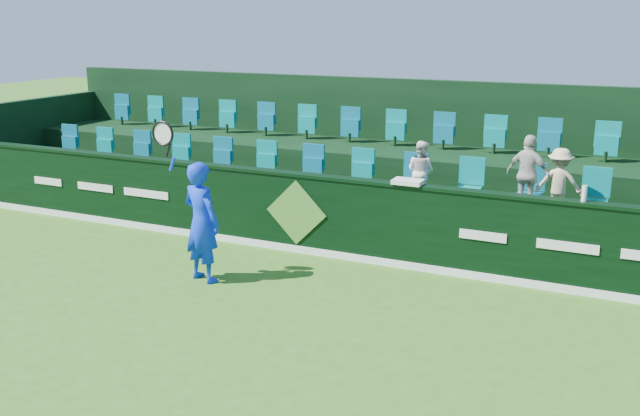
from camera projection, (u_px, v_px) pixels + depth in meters
The scene contains 13 objects.
ground at pixel (152, 346), 8.60m from camera, with size 60.00×60.00×0.00m, color #306919.
sponsor_hoarding at pixel (299, 212), 11.92m from camera, with size 16.00×0.25×1.35m.
stand_tier_front at pixel (326, 212), 12.96m from camera, with size 16.00×2.00×0.80m, color black.
stand_tier_back at pixel (365, 178), 14.56m from camera, with size 16.00×1.80×1.30m, color black.
stand_rear at pixel (373, 147), 14.80m from camera, with size 16.00×4.10×2.60m.
seat_row_front at pixel (335, 171), 13.13m from camera, with size 13.50×0.50×0.60m, color #0B6580.
seat_row_back at pixel (371, 130), 14.58m from camera, with size 13.50×0.50×0.60m, color #0B6580.
tennis_player at pixel (201, 221), 10.52m from camera, with size 1.16×0.59×2.45m.
spectator_left at pixel (421, 171), 12.03m from camera, with size 0.51×0.39×1.04m, color white.
spectator_middle at pixel (528, 174), 11.28m from camera, with size 0.74×0.31×1.26m, color beige.
spectator_right at pixel (559, 182), 11.11m from camera, with size 0.70×0.40×1.08m, color beige.
towel at pixel (408, 182), 10.98m from camera, with size 0.46×0.30×0.07m, color white.
drinks_bottle at pixel (584, 194), 9.91m from camera, with size 0.07×0.07×0.23m, color white.
Camera 1 is at (5.17, -6.28, 3.84)m, focal length 40.00 mm.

